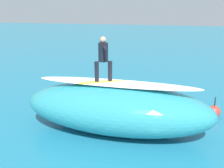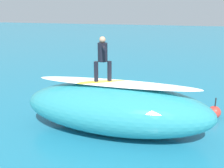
{
  "view_description": "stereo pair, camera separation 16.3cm",
  "coord_description": "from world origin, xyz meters",
  "px_view_note": "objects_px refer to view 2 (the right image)",
  "views": [
    {
      "loc": [
        -1.93,
        10.35,
        4.73
      ],
      "look_at": [
        0.72,
        0.05,
        1.46
      ],
      "focal_mm": 40.35,
      "sensor_mm": 36.0,
      "label": 1
    },
    {
      "loc": [
        -2.09,
        10.31,
        4.73
      ],
      "look_at": [
        0.72,
        0.05,
        1.46
      ],
      "focal_mm": 40.35,
      "sensor_mm": 36.0,
      "label": 2
    }
  ],
  "objects_px": {
    "surfboard_riding": "(103,82)",
    "surfer_riding": "(103,56)",
    "surfer_paddling": "(116,99)",
    "surfboard_paddling": "(119,102)",
    "buoy_marker": "(214,112)"
  },
  "relations": [
    {
      "from": "surfer_riding",
      "to": "surfer_paddling",
      "type": "distance_m",
      "value": 4.07
    },
    {
      "from": "surfboard_riding",
      "to": "surfer_riding",
      "type": "bearing_deg",
      "value": 0.0
    },
    {
      "from": "buoy_marker",
      "to": "surfer_paddling",
      "type": "bearing_deg",
      "value": -7.6
    },
    {
      "from": "surfer_riding",
      "to": "buoy_marker",
      "type": "relative_size",
      "value": 1.77
    },
    {
      "from": "surfboard_paddling",
      "to": "surfer_paddling",
      "type": "bearing_deg",
      "value": 180.0
    },
    {
      "from": "surfer_riding",
      "to": "buoy_marker",
      "type": "height_order",
      "value": "surfer_riding"
    },
    {
      "from": "surfer_riding",
      "to": "buoy_marker",
      "type": "xyz_separation_m",
      "value": [
        -4.41,
        -2.33,
        -2.73
      ]
    },
    {
      "from": "surfboard_paddling",
      "to": "surfer_paddling",
      "type": "xyz_separation_m",
      "value": [
        0.1,
        0.08,
        0.17
      ]
    },
    {
      "from": "surfboard_paddling",
      "to": "surfer_paddling",
      "type": "distance_m",
      "value": 0.21
    },
    {
      "from": "surfboard_riding",
      "to": "buoy_marker",
      "type": "bearing_deg",
      "value": -175.9
    },
    {
      "from": "surfboard_riding",
      "to": "surfer_riding",
      "type": "xyz_separation_m",
      "value": [
        0.0,
        0.0,
        1.02
      ]
    },
    {
      "from": "surfboard_paddling",
      "to": "surfer_riding",
      "type": "bearing_deg",
      "value": -125.16
    },
    {
      "from": "surfer_riding",
      "to": "buoy_marker",
      "type": "bearing_deg",
      "value": -175.9
    },
    {
      "from": "surfboard_paddling",
      "to": "buoy_marker",
      "type": "bearing_deg",
      "value": -45.97
    },
    {
      "from": "surfer_riding",
      "to": "surfboard_paddling",
      "type": "xyz_separation_m",
      "value": [
        0.11,
        -3.02,
        -2.97
      ]
    }
  ]
}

